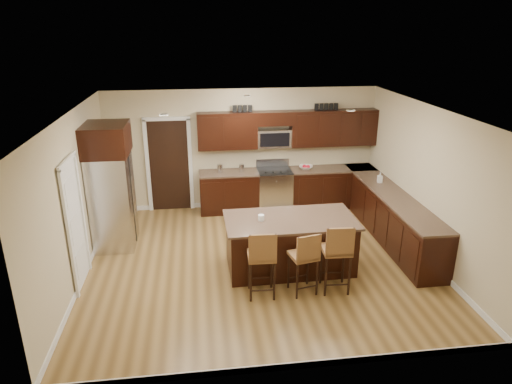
{
  "coord_description": "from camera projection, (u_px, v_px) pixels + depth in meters",
  "views": [
    {
      "loc": [
        -1.0,
        -7.16,
        4.0
      ],
      "look_at": [
        -0.01,
        0.4,
        1.18
      ],
      "focal_mm": 32.0,
      "sensor_mm": 36.0,
      "label": 1
    }
  ],
  "objects": [
    {
      "name": "canister_short",
      "position": [
        242.0,
        168.0,
        10.1
      ],
      "size": [
        0.11,
        0.11,
        0.16
      ],
      "primitive_type": "cylinder",
      "color": "silver",
      "rests_on": "base_cabinets"
    },
    {
      "name": "microwave",
      "position": [
        274.0,
        138.0,
        10.12
      ],
      "size": [
        0.76,
        0.31,
        0.4
      ],
      "primitive_type": "cube",
      "color": "silver",
      "rests_on": "upper_cabinets"
    },
    {
      "name": "island_jar",
      "position": [
        261.0,
        218.0,
        7.59
      ],
      "size": [
        0.1,
        0.1,
        0.1
      ],
      "primitive_type": "cylinder",
      "color": "white",
      "rests_on": "island"
    },
    {
      "name": "island",
      "position": [
        290.0,
        245.0,
        7.84
      ],
      "size": [
        2.22,
        1.18,
        0.92
      ],
      "rotation": [
        0.0,
        0.0,
        0.01
      ],
      "color": "black",
      "rests_on": "floor"
    },
    {
      "name": "letter_decor",
      "position": [
        284.0,
        108.0,
        9.89
      ],
      "size": [
        2.2,
        0.03,
        0.15
      ],
      "primitive_type": null,
      "color": "black",
      "rests_on": "upper_cabinets"
    },
    {
      "name": "stool_mid",
      "position": [
        305.0,
        256.0,
        6.99
      ],
      "size": [
        0.47,
        0.47,
        1.05
      ],
      "rotation": [
        0.0,
        0.0,
        0.21
      ],
      "color": "olive",
      "rests_on": "floor"
    },
    {
      "name": "floor_mat",
      "position": [
        286.0,
        218.0,
        10.0
      ],
      "size": [
        0.86,
        0.59,
        0.01
      ],
      "primitive_type": "cube",
      "rotation": [
        0.0,
        0.0,
        -0.02
      ],
      "color": "brown",
      "rests_on": "floor"
    },
    {
      "name": "floor",
      "position": [
        259.0,
        262.0,
        8.17
      ],
      "size": [
        6.0,
        6.0,
        0.0
      ],
      "primitive_type": "plane",
      "color": "olive",
      "rests_on": "ground"
    },
    {
      "name": "wall_right",
      "position": [
        427.0,
        183.0,
        8.07
      ],
      "size": [
        0.0,
        5.5,
        5.5
      ],
      "primitive_type": "plane",
      "rotation": [
        1.57,
        0.0,
        -1.57
      ],
      "color": "#C3B58D",
      "rests_on": "floor"
    },
    {
      "name": "pantry_door",
      "position": [
        75.0,
        226.0,
        7.18
      ],
      "size": [
        0.03,
        0.8,
        2.04
      ],
      "primitive_type": "cube",
      "color": "white",
      "rests_on": "floor"
    },
    {
      "name": "stool_right",
      "position": [
        337.0,
        251.0,
        7.02
      ],
      "size": [
        0.46,
        0.46,
        1.16
      ],
      "rotation": [
        0.0,
        0.0,
        -0.06
      ],
      "color": "olive",
      "rests_on": "floor"
    },
    {
      "name": "doorway",
      "position": [
        169.0,
        166.0,
        10.16
      ],
      "size": [
        0.85,
        0.03,
        2.06
      ],
      "primitive_type": "cube",
      "color": "black",
      "rests_on": "floor"
    },
    {
      "name": "fruit_bowl",
      "position": [
        306.0,
        167.0,
        10.29
      ],
      "size": [
        0.39,
        0.39,
        0.08
      ],
      "primitive_type": "imported",
      "rotation": [
        0.0,
        0.0,
        -0.32
      ],
      "color": "silver",
      "rests_on": "base_cabinets"
    },
    {
      "name": "refrigerator",
      "position": [
        111.0,
        185.0,
        8.4
      ],
      "size": [
        0.79,
        0.96,
        2.35
      ],
      "color": "silver",
      "rests_on": "floor"
    },
    {
      "name": "wall_back",
      "position": [
        243.0,
        149.0,
        10.26
      ],
      "size": [
        6.0,
        0.0,
        6.0
      ],
      "primitive_type": "plane",
      "rotation": [
        1.57,
        0.0,
        0.0
      ],
      "color": "#C3B58D",
      "rests_on": "floor"
    },
    {
      "name": "base_cabinets",
      "position": [
        339.0,
        203.0,
        9.59
      ],
      "size": [
        4.02,
        3.96,
        0.92
      ],
      "color": "black",
      "rests_on": "floor"
    },
    {
      "name": "soap_bottle",
      "position": [
        380.0,
        178.0,
        9.4
      ],
      "size": [
        0.11,
        0.12,
        0.21
      ],
      "primitive_type": "imported",
      "rotation": [
        0.0,
        0.0,
        -0.21
      ],
      "color": "#B2B2B2",
      "rests_on": "base_cabinets"
    },
    {
      "name": "canister_tall",
      "position": [
        220.0,
        169.0,
        10.03
      ],
      "size": [
        0.12,
        0.12,
        0.18
      ],
      "primitive_type": "cylinder",
      "color": "silver",
      "rests_on": "base_cabinets"
    },
    {
      "name": "upper_cabinets",
      "position": [
        290.0,
        128.0,
        10.06
      ],
      "size": [
        4.0,
        0.33,
        0.8
      ],
      "color": "black",
      "rests_on": "wall_back"
    },
    {
      "name": "ceiling",
      "position": [
        260.0,
        111.0,
        7.24
      ],
      "size": [
        6.0,
        6.0,
        0.0
      ],
      "primitive_type": "plane",
      "rotation": [
        3.14,
        0.0,
        0.0
      ],
      "color": "silver",
      "rests_on": "wall_back"
    },
    {
      "name": "stool_left",
      "position": [
        262.0,
        257.0,
        6.89
      ],
      "size": [
        0.44,
        0.44,
        1.12
      ],
      "rotation": [
        0.0,
        0.0,
        -0.04
      ],
      "color": "olive",
      "rests_on": "floor"
    },
    {
      "name": "range",
      "position": [
        274.0,
        189.0,
        10.37
      ],
      "size": [
        0.76,
        0.64,
        1.11
      ],
      "color": "silver",
      "rests_on": "floor"
    },
    {
      "name": "wall_left",
      "position": [
        75.0,
        199.0,
        7.34
      ],
      "size": [
        0.0,
        5.5,
        5.5
      ],
      "primitive_type": "plane",
      "rotation": [
        1.57,
        0.0,
        1.57
      ],
      "color": "#C3B58D",
      "rests_on": "floor"
    }
  ]
}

